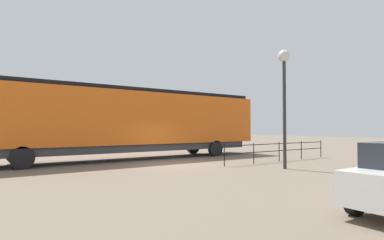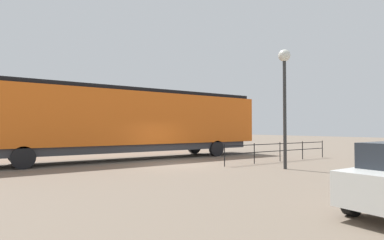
{
  "view_description": "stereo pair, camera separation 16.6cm",
  "coord_description": "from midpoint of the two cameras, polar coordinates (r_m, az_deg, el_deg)",
  "views": [
    {
      "loc": [
        14.12,
        -8.84,
        1.97
      ],
      "look_at": [
        1.86,
        -0.28,
        2.37
      ],
      "focal_mm": 28.46,
      "sensor_mm": 36.0,
      "label": 1
    },
    {
      "loc": [
        14.21,
        -8.7,
        1.97
      ],
      "look_at": [
        1.86,
        -0.28,
        2.37
      ],
      "focal_mm": 28.46,
      "sensor_mm": 36.0,
      "label": 2
    }
  ],
  "objects": [
    {
      "name": "locomotive",
      "position": [
        19.71,
        -10.76,
        -0.07
      ],
      "size": [
        3.02,
        18.58,
        4.42
      ],
      "color": "orange",
      "rests_on": "ground_plane"
    },
    {
      "name": "lamp_post",
      "position": [
        15.59,
        16.6,
        7.31
      ],
      "size": [
        0.58,
        0.58,
        5.8
      ],
      "color": "#2D2D2D",
      "rests_on": "ground_plane"
    },
    {
      "name": "platform_fence",
      "position": [
        18.9,
        15.77,
        -5.2
      ],
      "size": [
        0.05,
        8.66,
        1.14
      ],
      "color": "black",
      "rests_on": "ground_plane"
    },
    {
      "name": "ground_plane",
      "position": [
        16.78,
        -3.16,
        -8.28
      ],
      "size": [
        120.0,
        120.0,
        0.0
      ],
      "primitive_type": "plane",
      "color": "#756656"
    }
  ]
}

